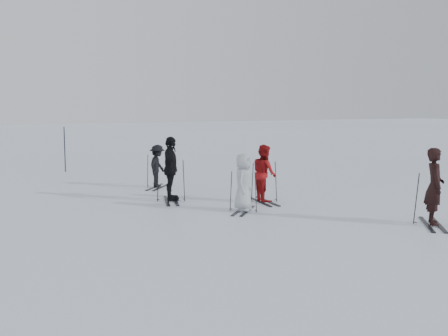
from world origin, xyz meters
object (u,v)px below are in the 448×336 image
object	(u,v)px
skier_near_dark	(434,187)
piste_marker	(65,149)
skier_uphill_far	(157,167)
skier_uphill_left	(171,170)
skier_grey	(243,183)
skier_red	(264,174)

from	to	relation	value
skier_near_dark	piste_marker	world-z (taller)	piste_marker
skier_near_dark	skier_uphill_far	distance (m)	9.68
skier_uphill_left	piste_marker	bearing A→B (deg)	27.44
skier_uphill_far	piste_marker	world-z (taller)	piste_marker
skier_near_dark	skier_grey	world-z (taller)	skier_near_dark
skier_uphill_far	piste_marker	size ratio (longest dim) A/B	0.77
skier_near_dark	skier_uphill_left	size ratio (longest dim) A/B	0.97
skier_near_dark	skier_grey	bearing A→B (deg)	79.20
skier_uphill_left	piste_marker	distance (m)	8.84
skier_uphill_left	skier_uphill_far	bearing A→B (deg)	6.09
skier_red	skier_near_dark	bearing A→B (deg)	-147.39
piste_marker	skier_grey	bearing A→B (deg)	-71.30
skier_red	piste_marker	world-z (taller)	piste_marker
skier_red	skier_uphill_left	bearing A→B (deg)	68.19
skier_grey	skier_uphill_far	bearing A→B (deg)	49.55
skier_near_dark	skier_red	world-z (taller)	skier_near_dark
skier_near_dark	skier_grey	size ratio (longest dim) A/B	1.19
skier_red	skier_grey	bearing A→B (deg)	135.40
skier_red	skier_grey	xyz separation A→B (m)	(-1.17, -1.06, -0.06)
skier_near_dark	piste_marker	bearing A→B (deg)	59.08
skier_uphill_far	skier_near_dark	bearing A→B (deg)	-115.49
skier_uphill_far	skier_grey	bearing A→B (deg)	-132.77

